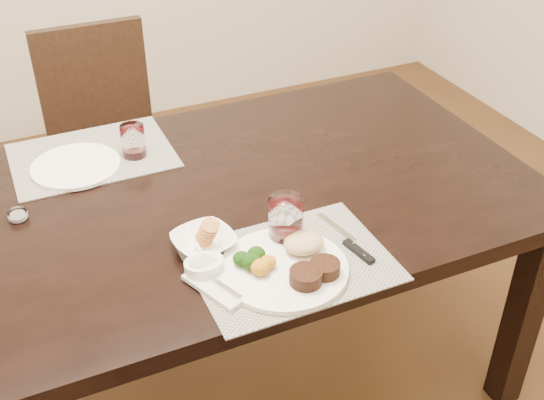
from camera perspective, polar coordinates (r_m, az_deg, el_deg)
name	(u,v)px	position (r m, az deg, el deg)	size (l,w,h in m)	color
ground_plane	(191,393)	(2.33, -6.77, -15.72)	(4.50, 4.50, 0.00)	#412715
dining_table	(175,229)	(1.87, -8.12, -2.43)	(2.00, 1.00, 0.75)	black
chair_far	(106,132)	(2.74, -13.75, 5.53)	(0.42, 0.42, 0.90)	black
placemat_near	(291,263)	(1.61, 1.60, -5.28)	(0.46, 0.34, 0.00)	gray
placemat_far	(92,156)	(2.08, -14.82, 3.62)	(0.46, 0.34, 0.00)	gray
dinner_plate	(290,264)	(1.58, 1.52, -5.41)	(0.30, 0.30, 0.05)	white
napkin_fork	(220,284)	(1.54, -4.36, -7.00)	(0.15, 0.18, 0.02)	silver
steak_knife	(353,245)	(1.66, 6.79, -3.78)	(0.04, 0.23, 0.01)	white
cracker_bowl	(204,241)	(1.65, -5.74, -3.46)	(0.17, 0.17, 0.06)	white
sauce_ramekin	(204,266)	(1.57, -5.71, -5.54)	(0.09, 0.14, 0.07)	white
wine_glass_near	(286,221)	(1.65, 1.17, -1.81)	(0.08, 0.08, 0.12)	silver
far_plate	(76,166)	(2.03, -16.09, 2.74)	(0.25, 0.25, 0.01)	white
wine_glass_far	(133,142)	(2.03, -11.52, 4.74)	(0.07, 0.07, 0.10)	silver
salt_cellar	(18,216)	(1.86, -20.49, -1.24)	(0.05, 0.05, 0.02)	silver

